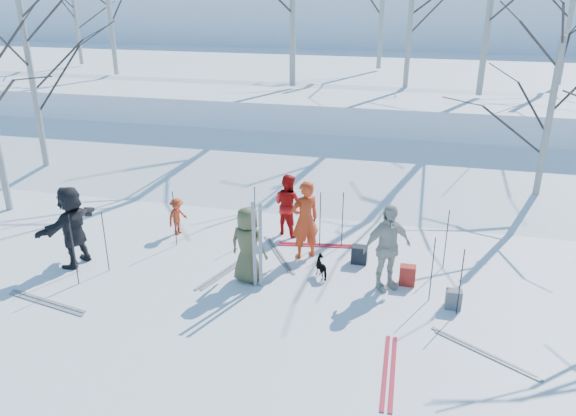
% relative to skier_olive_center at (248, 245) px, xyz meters
% --- Properties ---
extents(ground, '(120.00, 120.00, 0.00)m').
position_rel_skier_olive_center_xyz_m(ground, '(0.61, -0.55, -0.81)').
color(ground, white).
rests_on(ground, ground).
extents(snow_ramp, '(70.00, 9.49, 4.12)m').
position_rel_skier_olive_center_xyz_m(snow_ramp, '(0.61, 6.45, -0.66)').
color(snow_ramp, white).
rests_on(snow_ramp, ground).
extents(snow_plateau, '(70.00, 18.00, 2.20)m').
position_rel_skier_olive_center_xyz_m(snow_plateau, '(0.61, 16.45, 0.19)').
color(snow_plateau, white).
rests_on(snow_plateau, ground).
extents(far_hill, '(90.00, 30.00, 6.00)m').
position_rel_skier_olive_center_xyz_m(far_hill, '(0.61, 37.45, 1.19)').
color(far_hill, white).
rests_on(far_hill, ground).
extents(skier_olive_center, '(0.88, 0.66, 1.62)m').
position_rel_skier_olive_center_xyz_m(skier_olive_center, '(0.00, 0.00, 0.00)').
color(skier_olive_center, '#4B4D2E').
rests_on(skier_olive_center, ground).
extents(skier_red_north, '(0.78, 0.74, 1.80)m').
position_rel_skier_olive_center_xyz_m(skier_red_north, '(0.91, 1.31, 0.09)').
color(skier_red_north, red).
rests_on(skier_red_north, ground).
extents(skier_redor_behind, '(0.92, 0.85, 1.52)m').
position_rel_skier_olive_center_xyz_m(skier_redor_behind, '(0.25, 2.45, -0.05)').
color(skier_redor_behind, '#BA0F0E').
rests_on(skier_redor_behind, ground).
extents(skier_red_seated, '(0.51, 0.67, 0.92)m').
position_rel_skier_olive_center_xyz_m(skier_red_seated, '(-2.35, 1.80, -0.35)').
color(skier_red_seated, red).
rests_on(skier_red_seated, ground).
extents(skier_cream_east, '(1.11, 0.97, 1.80)m').
position_rel_skier_olive_center_xyz_m(skier_cream_east, '(2.76, 0.35, 0.09)').
color(skier_cream_east, beige).
rests_on(skier_cream_east, ground).
extents(skier_grey_west, '(0.83, 1.74, 1.80)m').
position_rel_skier_olive_center_xyz_m(skier_grey_west, '(-3.87, -0.16, 0.09)').
color(skier_grey_west, black).
rests_on(skier_grey_west, ground).
extents(dog, '(0.50, 0.56, 0.44)m').
position_rel_skier_olive_center_xyz_m(dog, '(1.47, 0.50, -0.59)').
color(dog, black).
rests_on(dog, ground).
extents(upright_ski_left, '(0.10, 0.16, 1.90)m').
position_rel_skier_olive_center_xyz_m(upright_ski_left, '(0.21, -0.27, 0.14)').
color(upright_ski_left, silver).
rests_on(upright_ski_left, ground).
extents(upright_ski_right, '(0.14, 0.23, 1.89)m').
position_rel_skier_olive_center_xyz_m(upright_ski_right, '(0.34, -0.27, 0.14)').
color(upright_ski_right, silver).
rests_on(upright_ski_right, ground).
extents(ski_pair_a, '(1.90, 2.08, 0.02)m').
position_rel_skier_olive_center_xyz_m(ski_pair_a, '(4.54, -1.46, -0.80)').
color(ski_pair_a, silver).
rests_on(ski_pair_a, ground).
extents(ski_pair_b, '(0.27, 1.91, 0.02)m').
position_rel_skier_olive_center_xyz_m(ski_pair_b, '(3.03, -2.30, -0.80)').
color(ski_pair_b, '#AE182B').
rests_on(ski_pair_b, ground).
extents(ski_pair_c, '(1.34, 2.02, 0.02)m').
position_rel_skier_olive_center_xyz_m(ski_pair_c, '(-0.58, 0.25, -0.80)').
color(ski_pair_c, silver).
rests_on(ski_pair_c, ground).
extents(ski_pair_d, '(0.97, 1.98, 0.02)m').
position_rel_skier_olive_center_xyz_m(ski_pair_d, '(-3.55, -1.75, -0.80)').
color(ski_pair_d, silver).
rests_on(ski_pair_d, ground).
extents(ski_pair_e, '(0.73, 1.96, 0.02)m').
position_rel_skier_olive_center_xyz_m(ski_pair_e, '(1.12, 1.93, -0.80)').
color(ski_pair_e, '#AE182B').
rests_on(ski_pair_e, ground).
extents(ski_pair_f, '(1.89, 2.08, 0.02)m').
position_rel_skier_olive_center_xyz_m(ski_pair_f, '(0.32, 1.26, -0.80)').
color(ski_pair_f, silver).
rests_on(ski_pair_f, ground).
extents(ski_pole_a, '(0.02, 0.02, 1.34)m').
position_rel_skier_olive_center_xyz_m(ski_pole_a, '(-0.42, 1.93, -0.14)').
color(ski_pole_a, black).
rests_on(ski_pole_a, ground).
extents(ski_pole_b, '(0.02, 0.02, 1.34)m').
position_rel_skier_olive_center_xyz_m(ski_pole_b, '(3.94, 1.50, -0.14)').
color(ski_pole_b, black).
rests_on(ski_pole_b, ground).
extents(ski_pole_c, '(0.02, 0.02, 1.34)m').
position_rel_skier_olive_center_xyz_m(ski_pole_c, '(-3.67, -0.50, -0.14)').
color(ski_pole_c, black).
rests_on(ski_pole_c, ground).
extents(ski_pole_d, '(0.02, 0.02, 1.34)m').
position_rel_skier_olive_center_xyz_m(ski_pole_d, '(3.64, 0.06, -0.14)').
color(ski_pole_d, black).
rests_on(ski_pole_d, ground).
extents(ski_pole_e, '(0.02, 0.02, 1.34)m').
position_rel_skier_olive_center_xyz_m(ski_pole_e, '(-3.05, -0.29, -0.14)').
color(ski_pole_e, black).
rests_on(ski_pole_e, ground).
extents(ski_pole_f, '(0.02, 0.02, 1.34)m').
position_rel_skier_olive_center_xyz_m(ski_pole_f, '(1.64, 2.04, -0.14)').
color(ski_pole_f, black).
rests_on(ski_pole_f, ground).
extents(ski_pole_g, '(0.02, 0.02, 1.34)m').
position_rel_skier_olive_center_xyz_m(ski_pole_g, '(-3.37, -0.93, -0.14)').
color(ski_pole_g, black).
rests_on(ski_pole_g, ground).
extents(ski_pole_h, '(0.02, 0.02, 1.34)m').
position_rel_skier_olive_center_xyz_m(ski_pole_h, '(1.14, 1.93, -0.14)').
color(ski_pole_h, black).
rests_on(ski_pole_h, ground).
extents(ski_pole_i, '(0.02, 0.02, 1.34)m').
position_rel_skier_olive_center_xyz_m(ski_pole_i, '(-2.14, 1.21, -0.14)').
color(ski_pole_i, black).
rests_on(ski_pole_i, ground).
extents(ski_pole_j, '(0.02, 0.02, 1.34)m').
position_rel_skier_olive_center_xyz_m(ski_pole_j, '(4.15, -0.31, -0.14)').
color(ski_pole_j, black).
rests_on(ski_pole_j, ground).
extents(backpack_red, '(0.32, 0.22, 0.42)m').
position_rel_skier_olive_center_xyz_m(backpack_red, '(3.20, 0.58, -0.60)').
color(backpack_red, '#A9221A').
rests_on(backpack_red, ground).
extents(backpack_grey, '(0.30, 0.20, 0.38)m').
position_rel_skier_olive_center_xyz_m(backpack_grey, '(4.08, -0.13, -0.62)').
color(backpack_grey, '#585C60').
rests_on(backpack_grey, ground).
extents(backpack_dark, '(0.34, 0.24, 0.40)m').
position_rel_skier_olive_center_xyz_m(backpack_dark, '(2.14, 1.29, -0.61)').
color(backpack_dark, black).
rests_on(backpack_dark, ground).
extents(birch_plateau_d, '(4.01, 4.01, 4.87)m').
position_rel_skier_olive_center_xyz_m(birch_plateau_d, '(8.02, 12.69, 3.83)').
color(birch_plateau_d, silver).
rests_on(birch_plateau_d, snow_plateau).
extents(birch_plateau_f, '(4.26, 4.26, 5.23)m').
position_rel_skier_olive_center_xyz_m(birch_plateau_f, '(2.58, 10.83, 4.00)').
color(birch_plateau_f, silver).
rests_on(birch_plateau_f, snow_plateau).
extents(birch_plateau_g, '(4.49, 4.49, 5.56)m').
position_rel_skier_olive_center_xyz_m(birch_plateau_g, '(-8.94, 11.14, 4.17)').
color(birch_plateau_g, silver).
rests_on(birch_plateau_g, snow_plateau).
extents(birch_plateau_i, '(3.62, 3.62, 4.31)m').
position_rel_skier_olive_center_xyz_m(birch_plateau_i, '(-11.95, 13.45, 3.55)').
color(birch_plateau_i, silver).
rests_on(birch_plateau_i, snow_plateau).
extents(birch_edge_d, '(4.62, 4.62, 5.75)m').
position_rel_skier_olive_center_xyz_m(birch_edge_d, '(-8.09, 4.85, 2.06)').
color(birch_edge_d, silver).
rests_on(birch_edge_d, ground).
extents(birch_edge_e, '(3.79, 3.79, 4.56)m').
position_rel_skier_olive_center_xyz_m(birch_edge_e, '(6.35, 5.29, 1.47)').
color(birch_edge_e, silver).
rests_on(birch_edge_e, ground).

